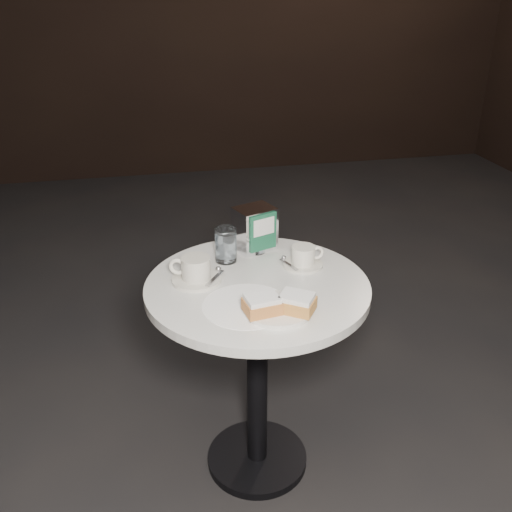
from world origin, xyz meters
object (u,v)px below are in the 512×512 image
object	(u,v)px
water_glass_left	(226,245)
cafe_table	(257,337)
water_glass_right	(255,236)
coffee_cup_left	(196,271)
coffee_cup_right	(303,257)
beignet_plate	(279,306)
napkin_dispenser	(255,229)

from	to	relation	value
water_glass_left	cafe_table	bearing A→B (deg)	-68.71
water_glass_left	water_glass_right	bearing A→B (deg)	24.75
coffee_cup_left	coffee_cup_right	size ratio (longest dim) A/B	1.36
beignet_plate	coffee_cup_right	bearing A→B (deg)	60.89
coffee_cup_left	coffee_cup_right	bearing A→B (deg)	24.98
coffee_cup_right	water_glass_left	bearing A→B (deg)	153.73
water_glass_left	napkin_dispenser	size ratio (longest dim) A/B	0.74
cafe_table	water_glass_left	size ratio (longest dim) A/B	6.40
cafe_table	water_glass_left	distance (m)	0.32
cafe_table	napkin_dispenser	size ratio (longest dim) A/B	4.73
cafe_table	coffee_cup_left	bearing A→B (deg)	162.82
coffee_cup_right	water_glass_left	size ratio (longest dim) A/B	1.25
beignet_plate	water_glass_right	xyz separation A→B (m)	(0.02, 0.41, 0.03)
water_glass_left	water_glass_right	size ratio (longest dim) A/B	0.98
beignet_plate	napkin_dispenser	bearing A→B (deg)	86.86
cafe_table	coffee_cup_right	distance (m)	0.30
water_glass_right	napkin_dispenser	xyz separation A→B (m)	(0.00, 0.02, 0.02)
coffee_cup_left	napkin_dispenser	bearing A→B (deg)	59.99
coffee_cup_right	water_glass_right	distance (m)	0.19
beignet_plate	cafe_table	bearing A→B (deg)	96.46
cafe_table	napkin_dispenser	distance (m)	0.37
water_glass_right	cafe_table	bearing A→B (deg)	-100.59
coffee_cup_right	beignet_plate	bearing A→B (deg)	-125.34
beignet_plate	coffee_cup_right	world-z (taller)	coffee_cup_right
beignet_plate	coffee_cup_left	distance (m)	0.32
coffee_cup_left	water_glass_right	xyz separation A→B (m)	(0.23, 0.17, 0.02)
water_glass_left	water_glass_right	distance (m)	0.12
coffee_cup_right	napkin_dispenser	size ratio (longest dim) A/B	0.93
cafe_table	beignet_plate	size ratio (longest dim) A/B	3.32
cafe_table	napkin_dispenser	world-z (taller)	napkin_dispenser
water_glass_right	napkin_dispenser	bearing A→B (deg)	83.91
cafe_table	coffee_cup_left	distance (m)	0.30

